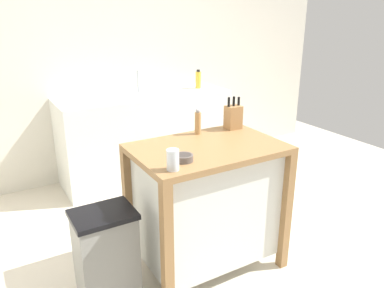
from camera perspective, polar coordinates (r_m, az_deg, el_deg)
ground_plane at (r=2.82m, az=4.91°, el=-18.48°), size 6.43×6.43×0.00m
wall_back at (r=4.15m, az=-12.03°, el=13.15°), size 5.43×0.10×2.60m
kitchen_island at (r=2.62m, az=2.24°, el=-8.46°), size 0.96×0.65×0.90m
knife_block at (r=2.80m, az=6.18°, el=4.08°), size 0.11×0.09×0.24m
bowl_ceramic_small at (r=2.20m, az=-1.22°, el=-2.07°), size 0.11×0.11×0.04m
drinking_cup at (r=2.07m, az=-2.88°, el=-2.38°), size 0.07×0.07×0.12m
pepper_grinder at (r=2.66m, az=0.88°, el=3.30°), size 0.04×0.04×0.18m
trash_bin at (r=2.45m, az=-12.65°, el=-16.30°), size 0.36×0.28×0.63m
sink_counter at (r=4.08m, az=-6.90°, el=1.17°), size 1.77×0.60×0.91m
sink_faucet at (r=4.06m, az=-8.04°, el=9.27°), size 0.02×0.02×0.22m
bottle_spray_cleaner at (r=4.22m, az=0.93°, el=9.60°), size 0.06×0.06×0.20m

